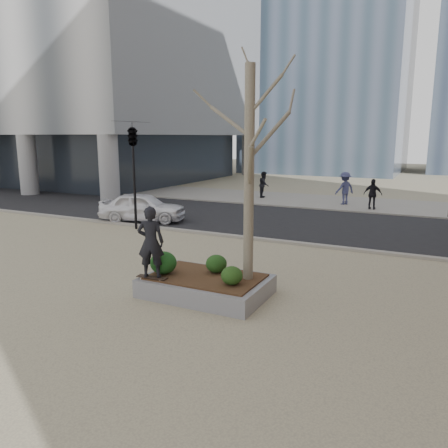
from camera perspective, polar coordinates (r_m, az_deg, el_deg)
The scene contains 16 objects.
ground at distance 11.55m, azimuth -6.73°, elevation -8.37°, with size 120.00×120.00×0.00m, color tan.
street at distance 20.36m, azimuth 8.82°, elevation 0.26°, with size 60.00×8.00×0.02m, color black.
far_sidewalk at distance 27.03m, azimuth 13.38°, elevation 2.82°, with size 60.00×6.00×0.02m, color gray.
planter at distance 10.99m, azimuth -2.35°, elevation -8.10°, with size 3.00×2.00×0.45m, color gray.
planter_mulch at distance 10.91m, azimuth -2.36°, elevation -6.89°, with size 2.70×1.70×0.04m, color #382314.
sycamore_tree at distance 10.19m, azimuth 3.34°, elevation 10.81°, with size 2.80×2.80×6.60m, color gray, non-canonical shape.
shrub_left at distance 11.10m, azimuth -7.92°, elevation -5.03°, with size 0.67×0.67×0.57m, color #113612.
shrub_middle at distance 11.10m, azimuth -1.01°, elevation -5.21°, with size 0.54×0.54×0.46m, color #183912.
shrub_right at distance 10.23m, azimuth 1.02°, elevation -6.75°, with size 0.51×0.51×0.43m, color #153811.
skateboard at distance 10.87m, azimuth -9.39°, elevation -7.01°, with size 0.78×0.20×0.07m, color black, non-canonical shape.
skateboarder at distance 10.62m, azimuth -9.55°, elevation -2.34°, with size 0.64×0.42×1.74m, color black.
police_car at distance 20.50m, azimuth -10.58°, elevation 2.21°, with size 1.58×3.92×1.34m, color white.
pedestrian_a at distance 28.23m, azimuth 5.25°, elevation 5.16°, with size 0.81×0.63×1.66m, color black.
pedestrian_b at distance 26.11m, azimuth 15.49°, elevation 4.52°, with size 1.20×0.69×1.86m, color navy.
pedestrian_c at distance 24.77m, azimuth 18.86°, elevation 3.70°, with size 0.96×0.40×1.63m, color black.
traffic_light_near at distance 18.72m, azimuth -11.66°, elevation 6.13°, with size 0.60×2.48×4.50m, color black, non-canonical shape.
Camera 1 is at (6.02, -9.06, 3.89)m, focal length 35.00 mm.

